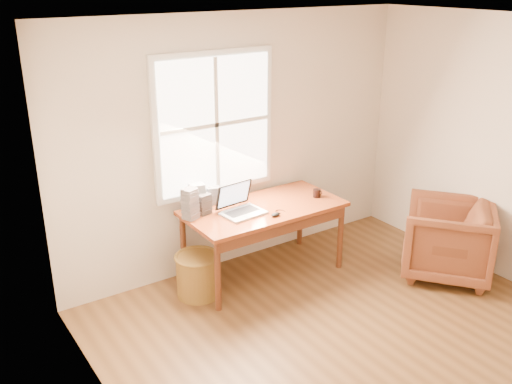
# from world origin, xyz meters

# --- Properties ---
(room_shell) EXTENTS (4.04, 4.54, 2.64)m
(room_shell) POSITION_xyz_m (-0.02, 0.16, 1.32)
(room_shell) COLOR brown
(room_shell) RESTS_ON ground
(desk) EXTENTS (1.60, 0.80, 0.04)m
(desk) POSITION_xyz_m (0.00, 1.80, 0.73)
(desk) COLOR brown
(desk) RESTS_ON room_shell
(armchair) EXTENTS (1.19, 1.19, 0.78)m
(armchair) POSITION_xyz_m (1.55, 0.75, 0.39)
(armchair) COLOR brown
(armchair) RESTS_ON room_shell
(wicker_stool) EXTENTS (0.51, 0.51, 0.41)m
(wicker_stool) POSITION_xyz_m (-0.77, 1.80, 0.21)
(wicker_stool) COLOR brown
(wicker_stool) RESTS_ON room_shell
(laptop) EXTENTS (0.39, 0.40, 0.26)m
(laptop) POSITION_xyz_m (-0.27, 1.75, 0.88)
(laptop) COLOR #BABEC2
(laptop) RESTS_ON desk
(mouse) EXTENTS (0.11, 0.07, 0.03)m
(mouse) POSITION_xyz_m (-0.04, 1.54, 0.77)
(mouse) COLOR black
(mouse) RESTS_ON desk
(coffee_mug) EXTENTS (0.09, 0.09, 0.09)m
(coffee_mug) POSITION_xyz_m (0.60, 1.71, 0.79)
(coffee_mug) COLOR black
(coffee_mug) RESTS_ON desk
(cd_stack_a) EXTENTS (0.16, 0.15, 0.28)m
(cd_stack_a) POSITION_xyz_m (-0.59, 2.08, 0.89)
(cd_stack_a) COLOR silver
(cd_stack_a) RESTS_ON desk
(cd_stack_b) EXTENTS (0.15, 0.14, 0.20)m
(cd_stack_b) POSITION_xyz_m (-0.58, 1.99, 0.85)
(cd_stack_b) COLOR #232327
(cd_stack_b) RESTS_ON desk
(cd_stack_c) EXTENTS (0.17, 0.16, 0.30)m
(cd_stack_c) POSITION_xyz_m (-0.74, 1.95, 0.90)
(cd_stack_c) COLOR #9D9FAA
(cd_stack_c) RESTS_ON desk
(cd_stack_d) EXTENTS (0.16, 0.15, 0.18)m
(cd_stack_d) POSITION_xyz_m (-0.37, 2.16, 0.84)
(cd_stack_d) COLOR #A8ADB4
(cd_stack_d) RESTS_ON desk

